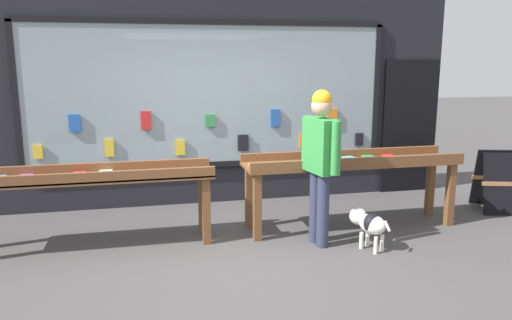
# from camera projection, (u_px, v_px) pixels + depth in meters

# --- Properties ---
(ground_plane) EXTENTS (40.00, 40.00, 0.00)m
(ground_plane) POSITION_uv_depth(u_px,v_px,m) (242.00, 261.00, 5.29)
(ground_plane) COLOR #474444
(shopfront_facade) EXTENTS (7.35, 0.29, 3.37)m
(shopfront_facade) POSITION_uv_depth(u_px,v_px,m) (212.00, 90.00, 7.25)
(shopfront_facade) COLOR black
(shopfront_facade) RESTS_ON ground_plane
(display_table_left) EXTENTS (2.74, 0.56, 0.92)m
(display_table_left) POSITION_uv_depth(u_px,v_px,m) (90.00, 183.00, 5.57)
(display_table_left) COLOR brown
(display_table_left) RESTS_ON ground_plane
(display_table_right) EXTENTS (2.74, 0.63, 0.95)m
(display_table_right) POSITION_uv_depth(u_px,v_px,m) (352.00, 168.00, 6.25)
(display_table_right) COLOR brown
(display_table_right) RESTS_ON ground_plane
(person_browsing) EXTENTS (0.31, 0.68, 1.78)m
(person_browsing) POSITION_uv_depth(u_px,v_px,m) (320.00, 155.00, 5.58)
(person_browsing) COLOR #2D334C
(person_browsing) RESTS_ON ground_plane
(small_dog) EXTENTS (0.36, 0.51, 0.44)m
(small_dog) POSITION_uv_depth(u_px,v_px,m) (369.00, 223.00, 5.58)
(small_dog) COLOR white
(small_dog) RESTS_ON ground_plane
(sandwich_board_sign) EXTENTS (0.75, 0.76, 0.84)m
(sandwich_board_sign) POSITION_uv_depth(u_px,v_px,m) (500.00, 180.00, 7.03)
(sandwich_board_sign) COLOR black
(sandwich_board_sign) RESTS_ON ground_plane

